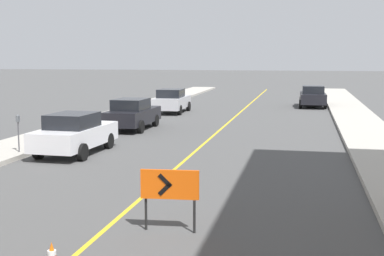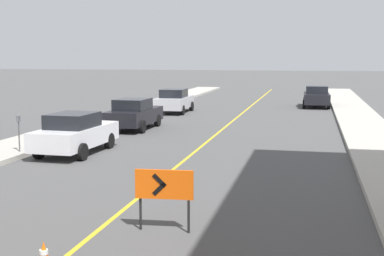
% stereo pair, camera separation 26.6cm
% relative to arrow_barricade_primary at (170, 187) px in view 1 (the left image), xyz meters
% --- Properties ---
extents(lane_stripe, '(0.12, 71.30, 0.01)m').
position_rel_arrow_barricade_primary_xyz_m(lane_stripe, '(-1.42, 14.55, -0.97)').
color(lane_stripe, gold).
rests_on(lane_stripe, ground_plane).
extents(sidewalk_left, '(2.60, 71.30, 0.18)m').
position_rel_arrow_barricade_primary_xyz_m(sidewalk_left, '(-8.63, 14.55, -0.89)').
color(sidewalk_left, '#ADA89E').
rests_on(sidewalk_left, ground_plane).
extents(sidewalk_right, '(2.60, 71.30, 0.18)m').
position_rel_arrow_barricade_primary_xyz_m(sidewalk_right, '(5.80, 14.55, -0.89)').
color(sidewalk_right, '#ADA89E').
rests_on(sidewalk_right, ground_plane).
extents(arrow_barricade_primary, '(1.27, 0.17, 1.35)m').
position_rel_arrow_barricade_primary_xyz_m(arrow_barricade_primary, '(0.00, 0.00, 0.00)').
color(arrow_barricade_primary, '#EF560C').
rests_on(arrow_barricade_primary, ground_plane).
extents(parked_car_curb_near, '(1.98, 4.37, 1.59)m').
position_rel_arrow_barricade_primary_xyz_m(parked_car_curb_near, '(-5.87, 8.20, -0.18)').
color(parked_car_curb_near, silver).
rests_on(parked_car_curb_near, ground_plane).
extents(parked_car_curb_mid, '(1.95, 4.34, 1.59)m').
position_rel_arrow_barricade_primary_xyz_m(parked_car_curb_mid, '(-5.88, 15.26, -0.18)').
color(parked_car_curb_mid, black).
rests_on(parked_car_curb_mid, ground_plane).
extents(parked_car_curb_far, '(1.94, 4.34, 1.59)m').
position_rel_arrow_barricade_primary_xyz_m(parked_car_curb_far, '(-5.88, 23.58, -0.18)').
color(parked_car_curb_far, '#B7B7BC').
rests_on(parked_car_curb_far, ground_plane).
extents(parked_car_opposite_side, '(1.94, 4.34, 1.59)m').
position_rel_arrow_barricade_primary_xyz_m(parked_car_opposite_side, '(3.38, 29.56, -0.18)').
color(parked_car_opposite_side, black).
rests_on(parked_car_opposite_side, ground_plane).
extents(parking_meter_far_curb, '(0.12, 0.11, 1.41)m').
position_rel_arrow_barricade_primary_xyz_m(parking_meter_far_curb, '(-7.68, 7.21, 0.19)').
color(parking_meter_far_curb, '#4C4C51').
rests_on(parking_meter_far_curb, sidewalk_left).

